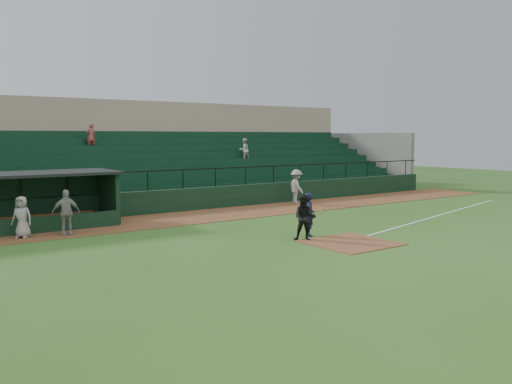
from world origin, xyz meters
TOP-DOWN VIEW (x-y plane):
  - ground at (0.00, 0.00)m, footprint 90.00×90.00m
  - warning_track at (0.00, 8.00)m, footprint 40.00×4.00m
  - home_plate_dirt at (0.00, -1.00)m, footprint 3.00×3.00m
  - foul_line at (8.00, 1.20)m, footprint 17.49×4.44m
  - stadium_structure at (-0.00, 16.46)m, footprint 38.00×13.08m
  - dugout at (-9.75, 9.56)m, footprint 8.90×3.20m
  - batter_at_plate at (-0.31, 0.95)m, footprint 1.12×0.75m
  - umpire at (-1.09, 0.32)m, footprint 1.07×1.07m
  - runner at (5.76, 8.98)m, footprint 0.98×1.41m
  - dugout_player_a at (-8.10, 6.73)m, footprint 1.12×0.60m
  - dugout_player_b at (-9.68, 7.07)m, footprint 0.94×0.91m

SIDE VIEW (x-z plane):
  - ground at x=0.00m, z-range 0.00..0.00m
  - foul_line at x=8.00m, z-range 0.00..0.01m
  - warning_track at x=0.00m, z-range 0.00..0.03m
  - home_plate_dirt at x=0.00m, z-range 0.00..0.03m
  - dugout_player_b at x=-9.68m, z-range 0.03..1.65m
  - batter_at_plate at x=-0.31m, z-range 0.00..1.73m
  - umpire at x=-1.09m, z-range 0.00..1.75m
  - dugout_player_a at x=-8.10m, z-range 0.03..1.84m
  - runner at x=5.76m, z-range 0.03..2.02m
  - dugout at x=-9.75m, z-range 0.12..2.54m
  - stadium_structure at x=0.00m, z-range -0.90..5.50m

